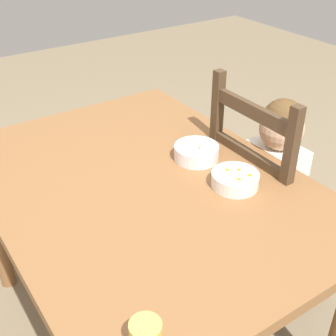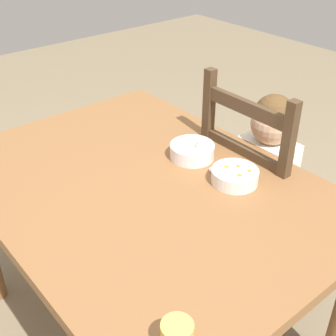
{
  "view_description": "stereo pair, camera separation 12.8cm",
  "coord_description": "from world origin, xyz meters",
  "px_view_note": "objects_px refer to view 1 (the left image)",
  "views": [
    {
      "loc": [
        1.1,
        -0.64,
        1.61
      ],
      "look_at": [
        0.04,
        0.07,
        0.81
      ],
      "focal_mm": 48.15,
      "sensor_mm": 36.0,
      "label": 1
    },
    {
      "loc": [
        1.03,
        -0.75,
        1.61
      ],
      "look_at": [
        0.04,
        0.07,
        0.81
      ],
      "focal_mm": 48.15,
      "sensor_mm": 36.0,
      "label": 2
    }
  ],
  "objects_px": {
    "child_figure": "(270,177)",
    "bowl_of_carrots": "(235,179)",
    "dining_chair": "(266,207)",
    "spoon": "(218,176)",
    "dining_table": "(144,205)",
    "bowl_of_peas": "(196,152)"
  },
  "relations": [
    {
      "from": "dining_table",
      "to": "child_figure",
      "type": "bearing_deg",
      "value": 80.65
    },
    {
      "from": "dining_table",
      "to": "dining_chair",
      "type": "xyz_separation_m",
      "value": [
        0.09,
        0.53,
        -0.18
      ]
    },
    {
      "from": "dining_chair",
      "to": "bowl_of_peas",
      "type": "xyz_separation_m",
      "value": [
        -0.11,
        -0.29,
        0.31
      ]
    },
    {
      "from": "dining_chair",
      "to": "bowl_of_peas",
      "type": "distance_m",
      "value": 0.44
    },
    {
      "from": "child_figure",
      "to": "bowl_of_peas",
      "type": "bearing_deg",
      "value": -110.05
    },
    {
      "from": "bowl_of_carrots",
      "to": "spoon",
      "type": "relative_size",
      "value": 1.16
    },
    {
      "from": "child_figure",
      "to": "spoon",
      "type": "xyz_separation_m",
      "value": [
        0.04,
        -0.31,
        0.13
      ]
    },
    {
      "from": "bowl_of_carrots",
      "to": "spoon",
      "type": "distance_m",
      "value": 0.08
    },
    {
      "from": "child_figure",
      "to": "bowl_of_carrots",
      "type": "bearing_deg",
      "value": -69.94
    },
    {
      "from": "dining_chair",
      "to": "spoon",
      "type": "bearing_deg",
      "value": -83.33
    },
    {
      "from": "dining_table",
      "to": "bowl_of_peas",
      "type": "distance_m",
      "value": 0.27
    },
    {
      "from": "dining_table",
      "to": "bowl_of_carrots",
      "type": "bearing_deg",
      "value": 50.9
    },
    {
      "from": "child_figure",
      "to": "bowl_of_carrots",
      "type": "xyz_separation_m",
      "value": [
        0.11,
        -0.29,
        0.16
      ]
    },
    {
      "from": "bowl_of_carrots",
      "to": "spoon",
      "type": "xyz_separation_m",
      "value": [
        -0.07,
        -0.01,
        -0.02
      ]
    },
    {
      "from": "child_figure",
      "to": "bowl_of_carrots",
      "type": "distance_m",
      "value": 0.35
    },
    {
      "from": "child_figure",
      "to": "spoon",
      "type": "height_order",
      "value": "child_figure"
    },
    {
      "from": "dining_table",
      "to": "dining_chair",
      "type": "height_order",
      "value": "dining_chair"
    },
    {
      "from": "dining_table",
      "to": "bowl_of_carrots",
      "type": "height_order",
      "value": "bowl_of_carrots"
    },
    {
      "from": "dining_table",
      "to": "dining_chair",
      "type": "bearing_deg",
      "value": 80.7
    },
    {
      "from": "dining_chair",
      "to": "child_figure",
      "type": "height_order",
      "value": "dining_chair"
    },
    {
      "from": "dining_chair",
      "to": "bowl_of_peas",
      "type": "height_order",
      "value": "dining_chair"
    },
    {
      "from": "dining_table",
      "to": "bowl_of_peas",
      "type": "relative_size",
      "value": 8.2
    }
  ]
}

